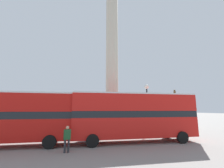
{
  "coord_description": "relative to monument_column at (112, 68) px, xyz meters",
  "views": [
    {
      "loc": [
        -4.56,
        -18.7,
        2.89
      ],
      "look_at": [
        0.0,
        0.0,
        6.16
      ],
      "focal_mm": 24.0,
      "sensor_mm": 36.0,
      "label": 1
    }
  ],
  "objects": [
    {
      "name": "ground_plane",
      "position": [
        0.0,
        0.0,
        -8.26
      ],
      "size": [
        200.0,
        200.0,
        0.0
      ],
      "primitive_type": "plane",
      "color": "gray"
    },
    {
      "name": "equestrian_statue",
      "position": [
        11.51,
        2.96,
        -6.53
      ],
      "size": [
        4.12,
        3.31,
        6.17
      ],
      "rotation": [
        0.0,
        0.0,
        0.21
      ],
      "color": "#BCB29E",
      "rests_on": "ground_plane"
    },
    {
      "name": "pedestrian_near_lamp",
      "position": [
        -5.02,
        -7.53,
        -7.26
      ],
      "size": [
        0.49,
        0.29,
        1.76
      ],
      "rotation": [
        0.0,
        0.0,
        3.38
      ],
      "color": "#28282D",
      "rests_on": "ground_plane"
    },
    {
      "name": "bus_b",
      "position": [
        -10.12,
        -4.85,
        -5.9
      ],
      "size": [
        11.12,
        3.1,
        4.26
      ],
      "rotation": [
        0.0,
        0.0,
        -0.04
      ],
      "color": "#B7140F",
      "rests_on": "ground_plane"
    },
    {
      "name": "monument_column",
      "position": [
        0.0,
        0.0,
        0.0
      ],
      "size": [
        4.41,
        4.41,
        22.54
      ],
      "color": "#BCB29E",
      "rests_on": "ground_plane"
    },
    {
      "name": "street_lamp",
      "position": [
        3.69,
        -2.44,
        -4.52
      ],
      "size": [
        0.51,
        0.51,
        5.82
      ],
      "color": "black",
      "rests_on": "ground_plane"
    },
    {
      "name": "bus_a",
      "position": [
        0.78,
        -5.55,
        -5.86
      ],
      "size": [
        11.18,
        3.24,
        4.34
      ],
      "rotation": [
        0.0,
        0.0,
        -0.06
      ],
      "color": "red",
      "rests_on": "ground_plane"
    }
  ]
}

